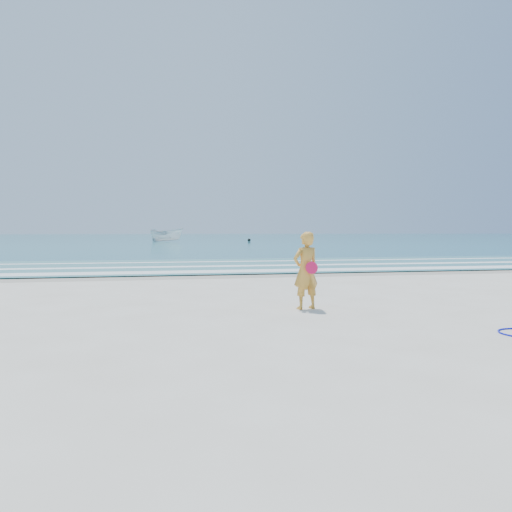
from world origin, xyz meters
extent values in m
plane|color=silver|center=(0.00, 0.00, 0.00)|extent=(400.00, 400.00, 0.00)
cube|color=#B2A893|center=(0.00, 9.00, 0.00)|extent=(400.00, 2.40, 0.00)
cube|color=#19727F|center=(0.00, 105.00, 0.02)|extent=(400.00, 190.00, 0.04)
cube|color=#59B7AD|center=(0.00, 14.00, 0.04)|extent=(400.00, 10.00, 0.01)
cube|color=white|center=(0.00, 10.30, 0.05)|extent=(400.00, 1.40, 0.01)
cube|color=white|center=(0.00, 13.20, 0.05)|extent=(400.00, 0.90, 0.01)
cube|color=white|center=(0.00, 16.50, 0.05)|extent=(400.00, 0.60, 0.01)
imported|color=white|center=(-1.28, 62.79, 1.02)|extent=(5.40, 3.86, 1.96)
sphere|color=black|center=(10.46, 61.19, 0.27)|extent=(0.46, 0.46, 0.46)
imported|color=gold|center=(0.65, 0.65, 0.85)|extent=(0.71, 0.57, 1.70)
cylinder|color=#F8164F|center=(0.73, 0.47, 0.92)|extent=(0.27, 0.08, 0.27)
camera|label=1|loc=(-2.52, -9.82, 1.74)|focal=35.00mm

